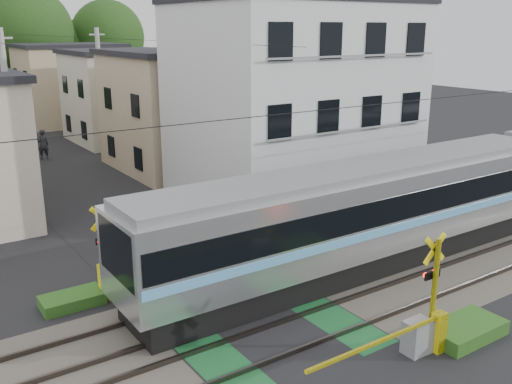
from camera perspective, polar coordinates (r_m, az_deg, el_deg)
ground at (r=16.51m, az=0.02°, el=-12.86°), size 120.00×120.00×0.00m
track_bed at (r=16.49m, az=0.02°, el=-12.75°), size 120.00×120.00×0.14m
crossing_signal_near at (r=15.37m, az=16.27°, el=-12.90°), size 4.74×0.65×3.09m
crossing_signal_far at (r=18.08m, az=-13.51°, el=-8.12°), size 4.74×0.65×3.09m
apartment_block at (r=27.32m, az=3.66°, el=9.08°), size 10.20×8.36×9.30m
houses_row at (r=39.07m, az=-21.72°, el=8.02°), size 22.07×31.35×6.80m
catenary at (r=19.00m, az=15.14°, el=2.47°), size 60.00×5.04×7.00m
utility_poles at (r=35.87m, az=-22.83°, el=8.63°), size 7.90×42.00×8.00m
pedestrian at (r=38.22m, az=-20.54°, el=4.48°), size 0.69×0.46×1.89m
weed_patches at (r=17.29m, az=5.11°, el=-10.81°), size 10.25×8.80×0.40m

